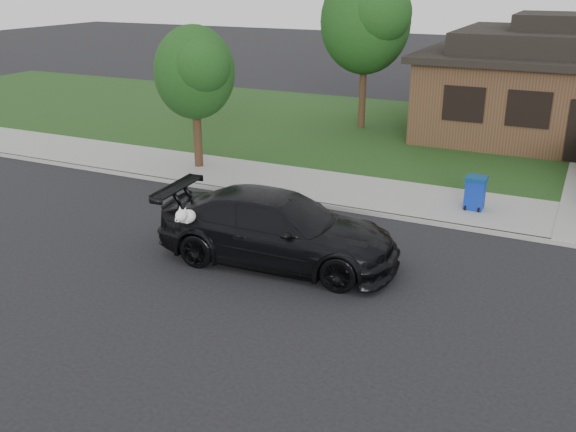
% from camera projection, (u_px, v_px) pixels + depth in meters
% --- Properties ---
extents(ground, '(120.00, 120.00, 0.00)m').
position_uv_depth(ground, '(357.00, 271.00, 14.21)').
color(ground, black).
rests_on(ground, ground).
extents(sidewalk, '(60.00, 3.00, 0.12)m').
position_uv_depth(sidewalk, '(416.00, 201.00, 18.41)').
color(sidewalk, gray).
rests_on(sidewalk, ground).
extents(curb, '(60.00, 0.12, 0.12)m').
position_uv_depth(curb, '(401.00, 218.00, 17.14)').
color(curb, gray).
rests_on(curb, ground).
extents(lawn, '(60.00, 13.00, 0.13)m').
position_uv_depth(lawn, '(470.00, 140.00, 25.16)').
color(lawn, '#193814').
rests_on(lawn, ground).
extents(sedan, '(5.65, 2.80, 1.60)m').
position_uv_depth(sedan, '(278.00, 229.00, 14.42)').
color(sedan, black).
rests_on(sedan, ground).
extents(recycling_bin, '(0.55, 0.59, 0.91)m').
position_uv_depth(recycling_bin, '(475.00, 193.00, 17.49)').
color(recycling_bin, '#0E2B9F').
rests_on(recycling_bin, sidewalk).
extents(tree_0, '(3.78, 3.60, 6.34)m').
position_uv_depth(tree_0, '(368.00, 20.00, 25.24)').
color(tree_0, '#332114').
rests_on(tree_0, ground).
extents(tree_2, '(2.73, 2.60, 4.59)m').
position_uv_depth(tree_2, '(196.00, 71.00, 20.35)').
color(tree_2, '#332114').
rests_on(tree_2, ground).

